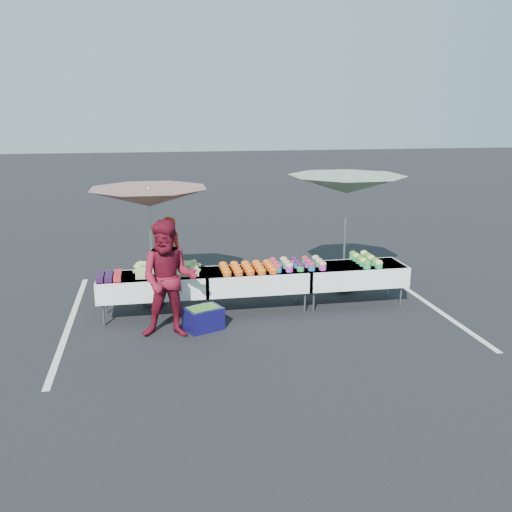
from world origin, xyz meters
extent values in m
plane|color=black|center=(0.00, 0.00, 0.00)|extent=(80.00, 80.00, 0.00)
cube|color=silver|center=(-3.20, 0.00, 0.00)|extent=(0.10, 5.00, 0.00)
cube|color=silver|center=(3.20, 0.00, 0.00)|extent=(0.10, 5.00, 0.00)
cube|color=white|center=(-1.80, 0.00, 0.73)|extent=(1.80, 0.75, 0.04)
cube|color=white|center=(-1.80, 0.00, 0.57)|extent=(1.86, 0.81, 0.36)
cylinder|color=slate|center=(-2.62, -0.29, 0.20)|extent=(0.04, 0.04, 0.39)
cylinder|color=slate|center=(-2.62, 0.29, 0.20)|extent=(0.04, 0.04, 0.39)
cylinder|color=slate|center=(-0.98, -0.29, 0.20)|extent=(0.04, 0.04, 0.39)
cylinder|color=slate|center=(-0.98, 0.29, 0.20)|extent=(0.04, 0.04, 0.39)
cube|color=white|center=(0.00, 0.00, 0.73)|extent=(1.80, 0.75, 0.04)
cube|color=white|center=(0.00, 0.00, 0.57)|extent=(1.86, 0.81, 0.36)
cylinder|color=slate|center=(-0.82, -0.29, 0.20)|extent=(0.04, 0.04, 0.39)
cylinder|color=slate|center=(-0.82, 0.29, 0.20)|extent=(0.04, 0.04, 0.39)
cylinder|color=slate|center=(0.82, -0.29, 0.20)|extent=(0.04, 0.04, 0.39)
cylinder|color=slate|center=(0.82, 0.29, 0.20)|extent=(0.04, 0.04, 0.39)
cube|color=white|center=(1.80, 0.00, 0.73)|extent=(1.80, 0.75, 0.04)
cube|color=white|center=(1.80, 0.00, 0.57)|extent=(1.86, 0.81, 0.36)
cylinder|color=slate|center=(0.98, -0.29, 0.20)|extent=(0.04, 0.04, 0.39)
cylinder|color=slate|center=(0.98, 0.29, 0.20)|extent=(0.04, 0.04, 0.39)
cylinder|color=slate|center=(2.62, -0.29, 0.20)|extent=(0.04, 0.04, 0.39)
cylinder|color=slate|center=(2.62, 0.29, 0.20)|extent=(0.04, 0.04, 0.39)
cube|color=black|center=(-2.65, -0.27, 0.79)|extent=(0.12, 0.12, 0.08)
cube|color=black|center=(-2.65, -0.13, 0.79)|extent=(0.12, 0.12, 0.08)
cube|color=black|center=(-2.65, 0.01, 0.79)|extent=(0.12, 0.12, 0.08)
cube|color=black|center=(-2.65, 0.15, 0.79)|extent=(0.12, 0.12, 0.08)
cube|color=black|center=(-2.51, -0.27, 0.79)|extent=(0.12, 0.12, 0.08)
cube|color=black|center=(-2.51, -0.13, 0.79)|extent=(0.12, 0.12, 0.08)
cube|color=black|center=(-2.51, 0.01, 0.79)|extent=(0.12, 0.12, 0.08)
cube|color=black|center=(-2.51, 0.15, 0.79)|extent=(0.12, 0.12, 0.08)
cube|color=#AE123A|center=(-2.37, -0.27, 0.79)|extent=(0.12, 0.12, 0.08)
cube|color=#AE123A|center=(-2.37, -0.13, 0.79)|extent=(0.12, 0.12, 0.08)
cube|color=#AE123A|center=(-2.37, 0.01, 0.79)|extent=(0.12, 0.12, 0.08)
cube|color=#AE123A|center=(-2.37, 0.15, 0.79)|extent=(0.12, 0.12, 0.08)
cube|color=#91B65D|center=(-1.55, 0.05, 0.82)|extent=(1.05, 0.55, 0.14)
cylinder|color=#91B65D|center=(-1.25, 0.20, 0.85)|extent=(0.27, 0.09, 0.10)
cylinder|color=#91B65D|center=(-1.93, 0.10, 0.92)|extent=(0.27, 0.14, 0.07)
cylinder|color=#91B65D|center=(-1.44, -0.06, 0.97)|extent=(0.27, 0.14, 0.09)
cylinder|color=#91B65D|center=(-1.97, 0.08, 0.87)|extent=(0.27, 0.15, 0.10)
cylinder|color=#91B65D|center=(-1.73, -0.01, 0.91)|extent=(0.27, 0.15, 0.08)
cylinder|color=#91B65D|center=(-1.59, 0.09, 0.94)|extent=(0.27, 0.10, 0.10)
cylinder|color=#91B65D|center=(-1.59, -0.03, 0.94)|extent=(0.27, 0.07, 0.08)
cylinder|color=#91B65D|center=(-1.68, -0.13, 0.90)|extent=(0.27, 0.14, 0.09)
cylinder|color=#91B65D|center=(-1.71, 0.25, 0.92)|extent=(0.27, 0.12, 0.08)
cylinder|color=#91B65D|center=(-1.09, 0.14, 0.87)|extent=(0.27, 0.16, 0.08)
cylinder|color=#91B65D|center=(-1.86, 0.01, 0.92)|extent=(0.27, 0.11, 0.07)
cylinder|color=#91B65D|center=(-1.64, -0.18, 0.85)|extent=(0.27, 0.10, 0.07)
cylinder|color=#91B65D|center=(-1.44, 0.19, 0.93)|extent=(0.27, 0.12, 0.08)
cylinder|color=#91B65D|center=(-1.98, -0.17, 0.90)|extent=(0.27, 0.15, 0.08)
cylinder|color=#91B65D|center=(-1.89, 0.09, 0.94)|extent=(0.27, 0.10, 0.08)
cylinder|color=#91B65D|center=(-1.34, 0.00, 0.90)|extent=(0.27, 0.16, 0.10)
cylinder|color=#91B65D|center=(-1.83, -0.02, 0.97)|extent=(0.27, 0.12, 0.09)
cylinder|color=#91B65D|center=(-1.28, -0.18, 0.95)|extent=(0.27, 0.09, 0.07)
cylinder|color=#91B65D|center=(-1.22, -0.15, 0.88)|extent=(0.27, 0.10, 0.09)
cylinder|color=#91B65D|center=(-1.30, -0.09, 0.87)|extent=(0.27, 0.12, 0.09)
cylinder|color=#91B65D|center=(-1.45, 0.28, 0.86)|extent=(0.27, 0.10, 0.08)
cylinder|color=#91B65D|center=(-1.17, 0.03, 0.93)|extent=(0.27, 0.14, 0.10)
cylinder|color=#91B65D|center=(-1.24, 0.25, 0.86)|extent=(0.27, 0.12, 0.07)
cylinder|color=#91B65D|center=(-1.30, 0.23, 0.86)|extent=(0.27, 0.07, 0.10)
cylinder|color=#91B65D|center=(-1.13, -0.19, 0.86)|extent=(0.27, 0.09, 0.10)
cylinder|color=#91B65D|center=(-1.87, -0.12, 0.96)|extent=(0.27, 0.17, 0.08)
cube|color=white|center=(-1.50, -0.30, 0.78)|extent=(0.30, 0.25, 0.05)
cylinder|color=#C44D15|center=(-0.55, -0.28, 0.78)|extent=(0.15, 0.15, 0.05)
ellipsoid|color=#E0400C|center=(-0.55, -0.28, 0.81)|extent=(0.15, 0.15, 0.08)
cylinder|color=#C44D15|center=(-0.55, -0.10, 0.78)|extent=(0.15, 0.15, 0.05)
ellipsoid|color=#E0400C|center=(-0.55, -0.10, 0.81)|extent=(0.15, 0.15, 0.08)
cylinder|color=#C44D15|center=(-0.55, 0.08, 0.78)|extent=(0.15, 0.15, 0.05)
ellipsoid|color=#E0400C|center=(-0.55, 0.08, 0.81)|extent=(0.15, 0.15, 0.08)
cylinder|color=#C44D15|center=(-0.55, 0.26, 0.78)|extent=(0.15, 0.15, 0.05)
ellipsoid|color=#E0400C|center=(-0.55, 0.26, 0.81)|extent=(0.15, 0.15, 0.08)
cylinder|color=#C44D15|center=(-0.35, -0.28, 0.78)|extent=(0.15, 0.15, 0.05)
ellipsoid|color=#E0400C|center=(-0.35, -0.28, 0.81)|extent=(0.15, 0.15, 0.08)
cylinder|color=#C44D15|center=(-0.35, -0.10, 0.78)|extent=(0.15, 0.15, 0.05)
ellipsoid|color=#E0400C|center=(-0.35, -0.10, 0.81)|extent=(0.15, 0.15, 0.08)
cylinder|color=#C44D15|center=(-0.35, 0.08, 0.78)|extent=(0.15, 0.15, 0.05)
ellipsoid|color=#E0400C|center=(-0.35, 0.08, 0.81)|extent=(0.15, 0.15, 0.08)
cylinder|color=#C44D15|center=(-0.35, 0.26, 0.78)|extent=(0.15, 0.15, 0.05)
ellipsoid|color=#E0400C|center=(-0.35, 0.26, 0.81)|extent=(0.15, 0.15, 0.08)
cylinder|color=#C44D15|center=(-0.15, -0.28, 0.78)|extent=(0.15, 0.15, 0.05)
ellipsoid|color=#E0400C|center=(-0.15, -0.28, 0.81)|extent=(0.15, 0.15, 0.08)
cylinder|color=#C44D15|center=(-0.15, -0.10, 0.78)|extent=(0.15, 0.15, 0.05)
ellipsoid|color=#E0400C|center=(-0.15, -0.10, 0.81)|extent=(0.15, 0.15, 0.08)
cylinder|color=#C44D15|center=(-0.15, 0.08, 0.78)|extent=(0.15, 0.15, 0.05)
ellipsoid|color=#E0400C|center=(-0.15, 0.08, 0.81)|extent=(0.15, 0.15, 0.08)
cylinder|color=#C44D15|center=(-0.15, 0.26, 0.78)|extent=(0.15, 0.15, 0.05)
ellipsoid|color=#E0400C|center=(-0.15, 0.26, 0.81)|extent=(0.15, 0.15, 0.08)
cylinder|color=#C44D15|center=(0.05, -0.28, 0.78)|extent=(0.15, 0.15, 0.05)
ellipsoid|color=#E0400C|center=(0.05, -0.28, 0.81)|extent=(0.15, 0.15, 0.08)
cylinder|color=#C44D15|center=(0.05, -0.10, 0.78)|extent=(0.15, 0.15, 0.05)
ellipsoid|color=#E0400C|center=(0.05, -0.10, 0.81)|extent=(0.15, 0.15, 0.08)
cylinder|color=#C44D15|center=(0.05, 0.08, 0.78)|extent=(0.15, 0.15, 0.05)
ellipsoid|color=#E0400C|center=(0.05, 0.08, 0.81)|extent=(0.15, 0.15, 0.08)
cylinder|color=#C44D15|center=(0.05, 0.26, 0.78)|extent=(0.15, 0.15, 0.05)
ellipsoid|color=#E0400C|center=(0.05, 0.26, 0.81)|extent=(0.15, 0.15, 0.08)
cylinder|color=#C44D15|center=(0.25, -0.28, 0.78)|extent=(0.15, 0.15, 0.05)
ellipsoid|color=#E0400C|center=(0.25, -0.28, 0.81)|extent=(0.15, 0.15, 0.08)
cylinder|color=#C44D15|center=(0.25, -0.10, 0.78)|extent=(0.15, 0.15, 0.05)
ellipsoid|color=#E0400C|center=(0.25, -0.10, 0.81)|extent=(0.15, 0.15, 0.08)
cylinder|color=#C44D15|center=(0.25, 0.08, 0.78)|extent=(0.15, 0.15, 0.05)
ellipsoid|color=#E0400C|center=(0.25, 0.08, 0.81)|extent=(0.15, 0.15, 0.08)
cylinder|color=#C44D15|center=(0.25, 0.26, 0.78)|extent=(0.15, 0.15, 0.05)
ellipsoid|color=#E0400C|center=(0.25, 0.26, 0.81)|extent=(0.15, 0.15, 0.08)
cylinder|color=#225B9F|center=(0.35, -0.22, 0.80)|extent=(0.13, 0.13, 0.10)
ellipsoid|color=maroon|center=(0.35, -0.22, 0.86)|extent=(0.14, 0.14, 0.10)
cylinder|color=#CA2BBD|center=(0.35, 0.00, 0.80)|extent=(0.13, 0.13, 0.10)
ellipsoid|color=maroon|center=(0.35, 0.00, 0.86)|extent=(0.14, 0.14, 0.10)
cylinder|color=#25964E|center=(0.35, 0.22, 0.80)|extent=(0.13, 0.13, 0.10)
ellipsoid|color=maroon|center=(0.35, 0.22, 0.86)|extent=(0.14, 0.14, 0.10)
cylinder|color=#CA2BBD|center=(0.55, -0.22, 0.80)|extent=(0.13, 0.13, 0.10)
ellipsoid|color=#AD7F54|center=(0.55, -0.22, 0.86)|extent=(0.14, 0.14, 0.10)
cylinder|color=#25964E|center=(0.55, 0.00, 0.80)|extent=(0.13, 0.13, 0.10)
ellipsoid|color=#AD7F54|center=(0.55, 0.00, 0.86)|extent=(0.14, 0.14, 0.10)
cylinder|color=#225B9F|center=(0.55, 0.22, 0.80)|extent=(0.13, 0.13, 0.10)
ellipsoid|color=#AD7F54|center=(0.55, 0.22, 0.86)|extent=(0.14, 0.14, 0.10)
cylinder|color=#25964E|center=(0.75, -0.22, 0.80)|extent=(0.13, 0.13, 0.10)
ellipsoid|color=#27112D|center=(0.75, -0.22, 0.86)|extent=(0.14, 0.14, 0.10)
cylinder|color=#225B9F|center=(0.75, 0.00, 0.80)|extent=(0.13, 0.13, 0.10)
ellipsoid|color=#27112D|center=(0.75, 0.00, 0.86)|extent=(0.14, 0.14, 0.10)
cylinder|color=#CA2BBD|center=(0.75, 0.22, 0.80)|extent=(0.13, 0.13, 0.10)
ellipsoid|color=#27112D|center=(0.75, 0.22, 0.86)|extent=(0.14, 0.14, 0.10)
cylinder|color=#225B9F|center=(0.95, -0.22, 0.80)|extent=(0.13, 0.13, 0.10)
ellipsoid|color=maroon|center=(0.95, -0.22, 0.86)|extent=(0.14, 0.14, 0.10)
cylinder|color=#CA2BBD|center=(0.95, 0.00, 0.80)|extent=(0.13, 0.13, 0.10)
ellipsoid|color=maroon|center=(0.95, 0.00, 0.86)|extent=(0.14, 0.14, 0.10)
cylinder|color=#25964E|center=(0.95, 0.22, 0.80)|extent=(0.13, 0.13, 0.10)
ellipsoid|color=maroon|center=(0.95, 0.22, 0.86)|extent=(0.14, 0.14, 0.10)
cylinder|color=#CA2BBD|center=(1.15, -0.22, 0.80)|extent=(0.13, 0.13, 0.10)
ellipsoid|color=#AD7F54|center=(1.15, -0.22, 0.86)|extent=(0.14, 0.14, 0.10)
cylinder|color=#25964E|center=(1.15, 0.00, 0.80)|extent=(0.13, 0.13, 0.10)
ellipsoid|color=#AD7F54|center=(1.15, 0.00, 0.86)|extent=(0.14, 0.14, 0.10)
cylinder|color=#225B9F|center=(1.15, 0.22, 0.80)|extent=(0.13, 0.13, 0.10)
ellipsoid|color=#AD7F54|center=(1.15, 0.22, 0.86)|extent=(0.14, 0.14, 0.10)
cylinder|color=#25964E|center=(1.95, -0.28, 0.79)|extent=(0.14, 0.14, 0.08)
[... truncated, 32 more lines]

